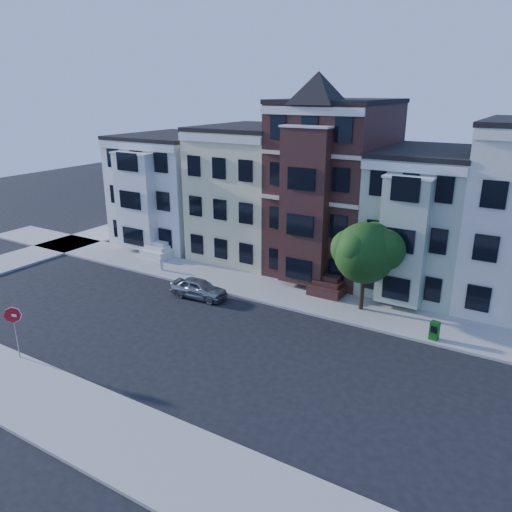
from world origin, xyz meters
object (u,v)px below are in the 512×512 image
Objects in this scene: stop_sign at (15,329)px; newspaper_box at (434,331)px; street_tree at (364,257)px; fire_hydrant at (161,265)px; parked_car at (199,288)px.

newspaper_box is at bearing 17.51° from stop_sign.
street_tree is at bearing 30.14° from stop_sign.
newspaper_box is 1.42× the size of fire_hydrant.
stop_sign is (-12.56, -14.49, -1.80)m from street_tree.
parked_car is at bearing -24.23° from fire_hydrant.
parked_car is 5.89m from fire_hydrant.
street_tree is at bearing -74.50° from parked_car.
newspaper_box is (14.47, 1.78, 0.01)m from parked_car.
street_tree is 6.58× the size of newspaper_box.
fire_hydrant is (-19.84, 0.64, -0.15)m from newspaper_box.
parked_car is at bearing -160.25° from street_tree.
parked_car is 14.58m from newspaper_box.
stop_sign reaches higher than newspaper_box.
stop_sign is (-17.28, -12.77, 1.04)m from newspaper_box.
newspaper_box is 21.51m from stop_sign.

